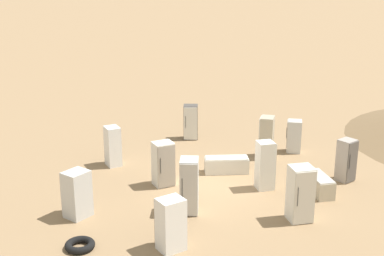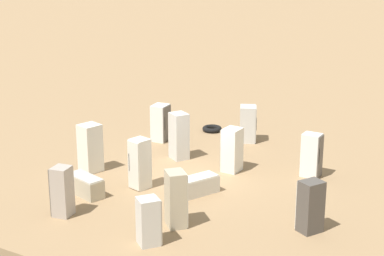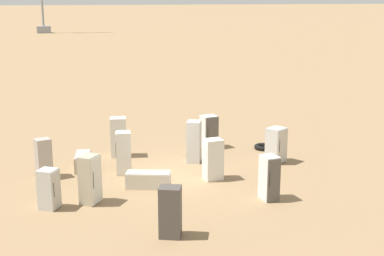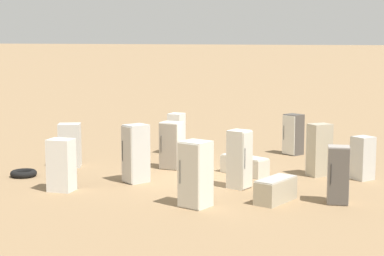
% 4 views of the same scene
% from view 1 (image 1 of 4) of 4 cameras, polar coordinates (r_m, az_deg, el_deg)
% --- Properties ---
extents(ground_plane, '(1000.00, 1000.00, 0.00)m').
position_cam_1_polar(ground_plane, '(20.80, 2.07, -6.17)').
color(ground_plane, '#937551').
extents(discarded_fridge_0, '(0.87, 0.82, 1.66)m').
position_cam_1_polar(discarded_fridge_0, '(16.15, -2.30, -10.23)').
color(discarded_fridge_0, white).
rests_on(discarded_fridge_0, ground_plane).
extents(discarded_fridge_1, '(1.89, 1.16, 0.66)m').
position_cam_1_polar(discarded_fridge_1, '(21.98, 3.70, -3.94)').
color(discarded_fridge_1, beige).
rests_on(discarded_fridge_1, ground_plane).
extents(discarded_fridge_2, '(0.91, 0.93, 1.84)m').
position_cam_1_polar(discarded_fridge_2, '(23.67, 7.94, -0.96)').
color(discarded_fridge_2, '#B2A88E').
rests_on(discarded_fridge_2, ground_plane).
extents(discarded_fridge_3, '(0.85, 0.83, 1.68)m').
position_cam_1_polar(discarded_fridge_3, '(25.90, -0.14, 0.64)').
color(discarded_fridge_3, '#4C4742').
rests_on(discarded_fridge_3, ground_plane).
extents(discarded_fridge_4, '(0.72, 0.69, 1.88)m').
position_cam_1_polar(discarded_fridge_4, '(20.39, 7.82, -3.97)').
color(discarded_fridge_4, silver).
rests_on(discarded_fridge_4, ground_plane).
extents(discarded_fridge_5, '(0.62, 0.78, 1.70)m').
position_cam_1_polar(discarded_fridge_5, '(22.76, -8.46, -1.93)').
color(discarded_fridge_5, white).
rests_on(discarded_fridge_5, ground_plane).
extents(discarded_fridge_6, '(0.85, 0.85, 1.90)m').
position_cam_1_polar(discarded_fridge_6, '(18.16, 11.50, -6.90)').
color(discarded_fridge_6, silver).
rests_on(discarded_fridge_6, ground_plane).
extents(discarded_fridge_7, '(0.75, 0.74, 1.70)m').
position_cam_1_polar(discarded_fridge_7, '(21.80, 16.13, -3.34)').
color(discarded_fridge_7, '#A89E93').
rests_on(discarded_fridge_7, ground_plane).
extents(discarded_fridge_8, '(0.79, 0.73, 1.74)m').
position_cam_1_polar(discarded_fridge_8, '(20.56, -3.07, -3.85)').
color(discarded_fridge_8, silver).
rests_on(discarded_fridge_8, ground_plane).
extents(discarded_fridge_9, '(0.86, 0.84, 1.48)m').
position_cam_1_polar(discarded_fridge_9, '(24.56, 10.82, -0.87)').
color(discarded_fridge_9, silver).
rests_on(discarded_fridge_9, ground_plane).
extents(discarded_fridge_10, '(0.87, 1.60, 0.71)m').
position_cam_1_polar(discarded_fridge_10, '(20.56, 13.38, -5.88)').
color(discarded_fridge_10, '#B2A88E').
rests_on(discarded_fridge_10, ground_plane).
extents(discarded_fridge_11, '(1.04, 1.02, 1.63)m').
position_cam_1_polar(discarded_fridge_11, '(18.52, -12.19, -6.90)').
color(discarded_fridge_11, silver).
rests_on(discarded_fridge_11, ground_plane).
extents(discarded_fridge_12, '(0.86, 0.94, 1.95)m').
position_cam_1_polar(discarded_fridge_12, '(18.32, -0.30, -6.21)').
color(discarded_fridge_12, silver).
rests_on(discarded_fridge_12, ground_plane).
extents(scrap_tire, '(0.92, 0.92, 0.22)m').
position_cam_1_polar(scrap_tire, '(16.86, -11.87, -12.12)').
color(scrap_tire, black).
rests_on(scrap_tire, ground_plane).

